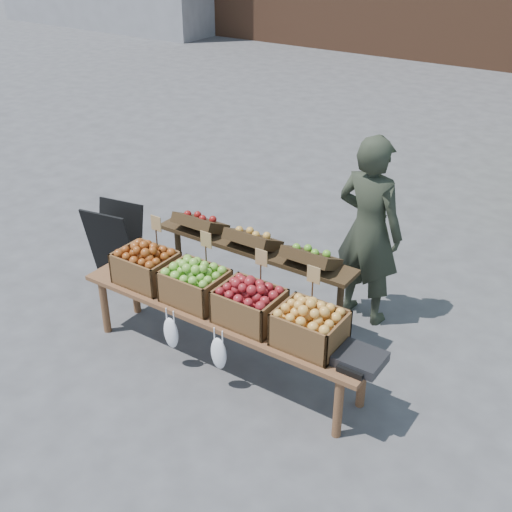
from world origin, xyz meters
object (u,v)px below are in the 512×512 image
Objects in this scene: vendor at (369,231)px; crate_russet_pears at (195,286)px; crate_red_apples at (249,306)px; chalkboard_sign at (115,241)px; weighing_scale at (360,359)px; crate_green_apples at (310,329)px; back_table at (253,273)px; crate_golden_apples at (146,267)px; display_bench at (223,338)px.

crate_russet_pears is at bearing 63.60° from vendor.
crate_red_apples is (0.55, 0.00, 0.00)m from crate_russet_pears.
crate_russet_pears is (1.58, -0.61, 0.30)m from chalkboard_sign.
crate_russet_pears is 1.47× the size of weighing_scale.
crate_russet_pears is 1.53m from weighing_scale.
weighing_scale is at bearing 0.00° from crate_green_apples.
crate_green_apples is at bearing -35.56° from back_table.
crate_red_apples is at bearing -25.49° from chalkboard_sign.
vendor is 1.45m from crate_red_apples.
crate_golden_apples is at bearing 50.42° from vendor.
crate_green_apples reaches higher than chalkboard_sign.
crate_red_apples is at bearing 0.00° from crate_golden_apples.
back_table is 1.25m from crate_green_apples.
back_table reaches higher than weighing_scale.
crate_golden_apples is at bearing 180.00° from crate_red_apples.
crate_golden_apples is (-1.46, -1.39, -0.19)m from vendor.
display_bench is 0.93m from crate_green_apples.
display_bench is 5.40× the size of crate_red_apples.
display_bench is (0.18, -0.72, -0.24)m from back_table.
weighing_scale is (1.43, -0.72, 0.09)m from back_table.
chalkboard_sign is 1.68m from back_table.
back_table is 4.20× the size of crate_red_apples.
crate_golden_apples and crate_russet_pears have the same top height.
vendor is 0.67× the size of display_bench.
back_table is at bearing 82.65° from crate_russet_pears.
display_bench is 0.51m from crate_russet_pears.
display_bench is 5.40× the size of crate_russet_pears.
back_table is 4.20× the size of crate_green_apples.
crate_green_apples is at bearing 0.00° from display_bench.
crate_russet_pears is at bearing -97.35° from back_table.
display_bench is at bearing 180.00° from crate_red_apples.
vendor is at bearing 75.36° from crate_red_apples.
crate_russet_pears is at bearing 0.00° from crate_golden_apples.
crate_russet_pears is (-0.91, -1.39, -0.19)m from vendor.
chalkboard_sign is 1.62× the size of crate_golden_apples.
back_table is 0.98m from crate_golden_apples.
crate_golden_apples is at bearing -40.09° from chalkboard_sign.
crate_green_apples is at bearing 104.65° from vendor.
crate_russet_pears and crate_green_apples have the same top height.
back_table is at bearing -5.75° from chalkboard_sign.
chalkboard_sign is 1.96m from display_bench.
back_table reaches higher than chalkboard_sign.
crate_red_apples is at bearing 180.00° from crate_green_apples.
crate_green_apples is (0.19, -1.39, -0.19)m from vendor.
chalkboard_sign is at bearing 164.07° from crate_red_apples.
crate_green_apples is (1.65, 0.00, 0.00)m from crate_golden_apples.
vendor reaches higher than crate_red_apples.
crate_golden_apples is (-0.64, -0.72, 0.19)m from back_table.
chalkboard_sign is at bearing 167.22° from crate_green_apples.
crate_red_apples is (1.10, 0.00, 0.00)m from crate_golden_apples.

